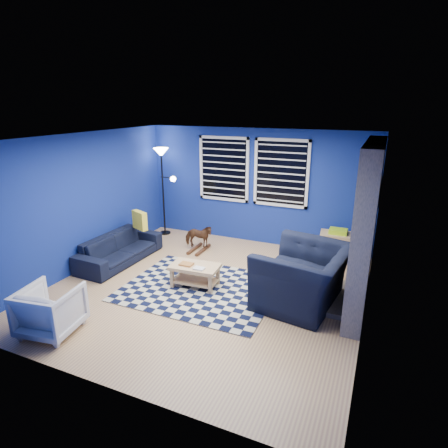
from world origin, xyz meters
name	(u,v)px	position (x,y,z in m)	size (l,w,h in m)	color
floor	(206,289)	(0.00, 0.00, 0.00)	(5.00, 5.00, 0.00)	tan
ceiling	(204,138)	(0.00, 0.00, 2.50)	(5.00, 5.00, 0.00)	white
wall_back	(256,187)	(0.00, 2.50, 1.25)	(5.00, 5.00, 0.00)	navy
wall_left	(83,202)	(-2.50, 0.00, 1.25)	(5.00, 5.00, 0.00)	navy
wall_right	(373,240)	(2.50, 0.00, 1.25)	(5.00, 5.00, 0.00)	navy
fireplace	(364,231)	(2.36, 0.50, 1.20)	(0.65, 2.00, 2.50)	gray
window_left	(224,169)	(-0.75, 2.46, 1.60)	(1.17, 0.06, 1.42)	black
window_right	(281,173)	(0.55, 2.46, 1.60)	(1.17, 0.06, 1.42)	black
tv	(377,196)	(2.45, 2.00, 1.40)	(0.07, 1.00, 0.58)	black
rug	(200,288)	(-0.10, -0.03, 0.01)	(2.50, 2.00, 0.02)	black
sofa	(120,249)	(-2.06, 0.36, 0.27)	(0.73, 1.86, 0.54)	black
armchair_big	(303,276)	(1.57, 0.18, 0.46)	(1.23, 1.41, 0.92)	black
armchair_bent	(51,310)	(-1.39, -1.94, 0.33)	(0.71, 0.73, 0.67)	gray
rocking_horse	(198,236)	(-0.90, 1.47, 0.32)	(0.60, 0.27, 0.50)	#442B15
coffee_table	(195,271)	(-0.22, 0.01, 0.28)	(0.85, 0.54, 0.41)	tan
cabinet	(337,246)	(1.83, 2.14, 0.29)	(0.71, 0.51, 0.65)	tan
floor_lamp	(162,164)	(-2.13, 2.14, 1.66)	(0.55, 0.34, 2.03)	black
throw_pillow	(140,220)	(-1.91, 0.86, 0.73)	(0.39, 0.12, 0.37)	yellow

